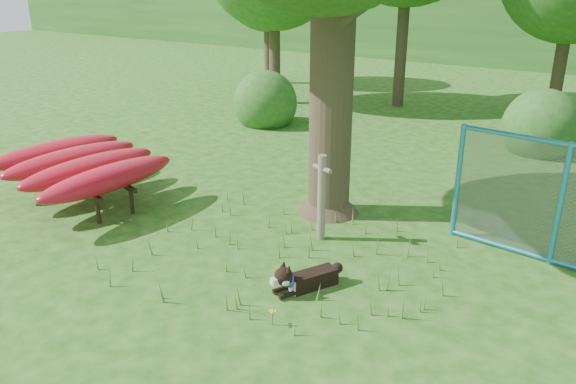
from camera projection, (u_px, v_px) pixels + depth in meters
The scene contains 8 objects.
ground at pixel (225, 284), 7.56m from camera, with size 80.00×80.00×0.00m, color #1C4D0F.
wooden_post at pixel (322, 196), 8.63m from camera, with size 0.38×0.18×1.38m.
kayak_rack at pixel (81, 164), 10.16m from camera, with size 2.91×3.12×0.93m.
husky_dog at pixel (303, 279), 7.36m from camera, with size 0.61×0.97×0.47m.
fence_section at pixel (560, 205), 7.79m from camera, with size 3.09×0.39×3.02m.
wildflower_clump at pixel (272, 312), 6.60m from camera, with size 0.10×0.10×0.21m.
shrub_left at pixel (266, 124), 15.98m from camera, with size 1.80×1.80×1.80m, color #22591C.
shrub_mid at pixel (537, 152), 13.37m from camera, with size 1.80×1.80×1.80m, color #22591C.
Camera 1 is at (4.50, -4.93, 3.84)m, focal length 35.00 mm.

